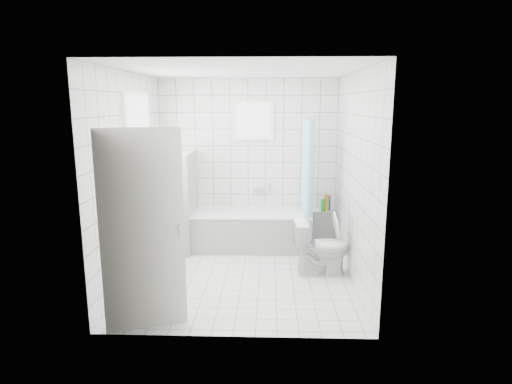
{
  "coord_description": "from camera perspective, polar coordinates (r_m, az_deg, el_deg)",
  "views": [
    {
      "loc": [
        0.35,
        -5.26,
        2.21
      ],
      "look_at": [
        0.16,
        0.35,
        1.05
      ],
      "focal_mm": 30.0,
      "sensor_mm": 36.0,
      "label": 1
    }
  ],
  "objects": [
    {
      "name": "wall_back",
      "position": [
        6.83,
        -1.06,
        4.02
      ],
      "size": [
        2.8,
        0.02,
        2.6
      ],
      "primitive_type": "cube",
      "color": "white",
      "rests_on": "ground"
    },
    {
      "name": "tiled_ledge",
      "position": [
        6.97,
        9.02,
        -4.59
      ],
      "size": [
        0.4,
        0.24,
        0.55
      ],
      "primitive_type": "cube",
      "color": "white",
      "rests_on": "ground"
    },
    {
      "name": "window_back",
      "position": [
        6.72,
        -0.24,
        9.46
      ],
      "size": [
        0.5,
        0.01,
        0.5
      ],
      "primitive_type": "cube",
      "color": "white",
      "rests_on": "wall_back"
    },
    {
      "name": "bathtub",
      "position": [
        6.67,
        -0.57,
        -5.04
      ],
      "size": [
        1.8,
        0.77,
        0.58
      ],
      "color": "white",
      "rests_on": "ground"
    },
    {
      "name": "curtain_rod",
      "position": [
        6.39,
        7.04,
        9.71
      ],
      "size": [
        0.02,
        0.8,
        0.02
      ],
      "primitive_type": "cylinder",
      "rotation": [
        1.57,
        0.0,
        0.0
      ],
      "color": "silver",
      "rests_on": "wall_back"
    },
    {
      "name": "tub_faucet",
      "position": [
        6.86,
        0.37,
        0.24
      ],
      "size": [
        0.18,
        0.06,
        0.06
      ],
      "primitive_type": "cube",
      "color": "silver",
      "rests_on": "wall_back"
    },
    {
      "name": "wall_front",
      "position": [
        3.88,
        -3.33,
        -1.9
      ],
      "size": [
        2.8,
        0.02,
        2.6
      ],
      "primitive_type": "cube",
      "color": "white",
      "rests_on": "ground"
    },
    {
      "name": "sill_bottles",
      "position": [
        5.87,
        -14.48,
        -0.42
      ],
      "size": [
        0.19,
        0.73,
        0.28
      ],
      "color": "#D452AB",
      "rests_on": "window_sill"
    },
    {
      "name": "door",
      "position": [
        4.28,
        -14.88,
        -5.16
      ],
      "size": [
        0.77,
        0.31,
        2.0
      ],
      "primitive_type": "cube",
      "rotation": [
        0.0,
        0.0,
        -1.22
      ],
      "color": "silver",
      "rests_on": "ground"
    },
    {
      "name": "ledge_bottles",
      "position": [
        6.83,
        9.35,
        -1.51
      ],
      "size": [
        0.17,
        0.16,
        0.27
      ],
      "color": "green",
      "rests_on": "tiled_ledge"
    },
    {
      "name": "partition_wall",
      "position": [
        6.62,
        -8.98,
        -1.21
      ],
      "size": [
        0.15,
        0.85,
        1.5
      ],
      "primitive_type": "cube",
      "color": "white",
      "rests_on": "ground"
    },
    {
      "name": "wall_left",
      "position": [
        5.62,
        -16.29,
        1.88
      ],
      "size": [
        0.02,
        3.0,
        2.6
      ],
      "primitive_type": "cube",
      "color": "white",
      "rests_on": "ground"
    },
    {
      "name": "ground",
      "position": [
        5.72,
        -1.8,
        -11.07
      ],
      "size": [
        3.0,
        3.0,
        0.0
      ],
      "primitive_type": "plane",
      "color": "white",
      "rests_on": "ground"
    },
    {
      "name": "toilet",
      "position": [
        5.71,
        8.71,
        -7.28
      ],
      "size": [
        0.75,
        0.46,
        0.74
      ],
      "primitive_type": "imported",
      "rotation": [
        0.0,
        0.0,
        1.64
      ],
      "color": "white",
      "rests_on": "ground"
    },
    {
      "name": "window_sill",
      "position": [
        5.96,
        -14.35,
        -1.79
      ],
      "size": [
        0.18,
        1.02,
        0.08
      ],
      "primitive_type": "cube",
      "color": "white",
      "rests_on": "wall_left"
    },
    {
      "name": "window_left",
      "position": [
        5.85,
        -15.14,
        5.29
      ],
      "size": [
        0.01,
        0.9,
        1.4
      ],
      "primitive_type": "cube",
      "color": "white",
      "rests_on": "wall_left"
    },
    {
      "name": "shower_curtain",
      "position": [
        6.35,
        6.94,
        1.53
      ],
      "size": [
        0.14,
        0.48,
        1.78
      ],
      "primitive_type": null,
      "color": "#56BFFF",
      "rests_on": "curtain_rod"
    },
    {
      "name": "wall_right",
      "position": [
        5.44,
        13.0,
        1.75
      ],
      "size": [
        0.02,
        3.0,
        2.6
      ],
      "primitive_type": "cube",
      "color": "white",
      "rests_on": "ground"
    },
    {
      "name": "ceiling",
      "position": [
        5.29,
        -1.98,
        15.9
      ],
      "size": [
        3.0,
        3.0,
        0.0
      ],
      "primitive_type": "plane",
      "rotation": [
        3.14,
        0.0,
        0.0
      ],
      "color": "white",
      "rests_on": "ground"
    }
  ]
}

